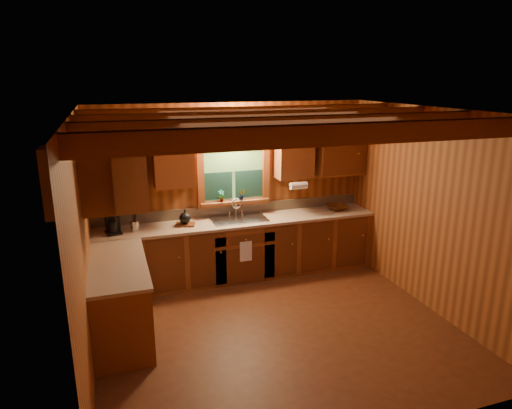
{
  "coord_description": "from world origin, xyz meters",
  "views": [
    {
      "loc": [
        -1.79,
        -4.59,
        2.95
      ],
      "look_at": [
        0.0,
        0.8,
        1.35
      ],
      "focal_mm": 31.77,
      "sensor_mm": 36.0,
      "label": 1
    }
  ],
  "objects": [
    {
      "name": "paper_towel_roll",
      "position": [
        0.92,
        1.53,
        1.37
      ],
      "size": [
        0.27,
        0.11,
        0.11
      ],
      "primitive_type": "cylinder",
      "rotation": [
        0.0,
        1.57,
        0.0
      ],
      "color": "white",
      "rests_on": "upper_cabinets"
    },
    {
      "name": "countertop",
      "position": [
        -0.48,
        1.29,
        0.88
      ],
      "size": [
        4.2,
        2.24,
        0.04
      ],
      "color": "tan",
      "rests_on": "base_cabinets"
    },
    {
      "name": "sink",
      "position": [
        0.0,
        1.6,
        0.86
      ],
      "size": [
        0.82,
        0.48,
        0.43
      ],
      "color": "silver",
      "rests_on": "countertop"
    },
    {
      "name": "dish_towel",
      "position": [
        0.0,
        1.26,
        0.52
      ],
      "size": [
        0.18,
        0.01,
        0.3
      ],
      "primitive_type": "cube",
      "color": "white",
      "rests_on": "base_cabinets"
    },
    {
      "name": "potted_plant_right",
      "position": [
        0.1,
        1.8,
        1.22
      ],
      "size": [
        0.11,
        0.1,
        0.17
      ],
      "primitive_type": "imported",
      "rotation": [
        0.0,
        0.0,
        -0.25
      ],
      "color": "#562812",
      "rests_on": "window_sill"
    },
    {
      "name": "ceiling_beams",
      "position": [
        0.0,
        0.0,
        2.49
      ],
      "size": [
        4.2,
        2.54,
        0.18
      ],
      "color": "brown",
      "rests_on": "room"
    },
    {
      "name": "utensil_crock",
      "position": [
        -1.51,
        1.56,
        0.98
      ],
      "size": [
        0.12,
        0.12,
        0.33
      ],
      "rotation": [
        0.0,
        0.0,
        -0.1
      ],
      "color": "silver",
      "rests_on": "countertop"
    },
    {
      "name": "wicker_basket",
      "position": [
        1.64,
        1.61,
        0.94
      ],
      "size": [
        0.34,
        0.34,
        0.08
      ],
      "primitive_type": "imported",
      "rotation": [
        0.0,
        0.0,
        0.01
      ],
      "color": "#48230C",
      "rests_on": "countertop"
    },
    {
      "name": "backsplash",
      "position": [
        0.0,
        1.89,
        0.98
      ],
      "size": [
        4.2,
        0.02,
        0.16
      ],
      "primitive_type": "cube",
      "color": "tan",
      "rests_on": "room"
    },
    {
      "name": "window_sill",
      "position": [
        0.0,
        1.82,
        1.12
      ],
      "size": [
        1.06,
        0.14,
        0.04
      ],
      "primitive_type": "cube",
      "color": "brown",
      "rests_on": "room"
    },
    {
      "name": "upper_cabinets",
      "position": [
        -0.56,
        1.42,
        1.84
      ],
      "size": [
        4.19,
        1.77,
        0.78
      ],
      "color": "brown",
      "rests_on": "room"
    },
    {
      "name": "cutting_board",
      "position": [
        -0.81,
        1.59,
        0.91
      ],
      "size": [
        0.32,
        0.27,
        0.02
      ],
      "primitive_type": "cube",
      "rotation": [
        0.0,
        0.0,
        -0.3
      ],
      "color": "#562812",
      "rests_on": "countertop"
    },
    {
      "name": "potted_plant_left",
      "position": [
        -0.21,
        1.8,
        1.23
      ],
      "size": [
        0.11,
        0.08,
        0.19
      ],
      "primitive_type": "imported",
      "rotation": [
        0.0,
        0.0,
        0.13
      ],
      "color": "#562812",
      "rests_on": "window_sill"
    },
    {
      "name": "coffee_maker",
      "position": [
        -1.8,
        1.58,
        1.06
      ],
      "size": [
        0.19,
        0.24,
        0.33
      ],
      "rotation": [
        0.0,
        0.0,
        0.22
      ],
      "color": "black",
      "rests_on": "countertop"
    },
    {
      "name": "base_cabinets",
      "position": [
        -0.49,
        1.28,
        0.43
      ],
      "size": [
        4.2,
        2.22,
        0.86
      ],
      "color": "brown",
      "rests_on": "ground"
    },
    {
      "name": "room",
      "position": [
        0.0,
        0.0,
        1.3
      ],
      "size": [
        4.2,
        4.2,
        4.2
      ],
      "color": "#512813",
      "rests_on": "ground"
    },
    {
      "name": "teakettle",
      "position": [
        -0.81,
        1.59,
        1.01
      ],
      "size": [
        0.17,
        0.17,
        0.21
      ],
      "rotation": [
        0.0,
        0.0,
        0.06
      ],
      "color": "black",
      "rests_on": "cutting_board"
    },
    {
      "name": "window",
      "position": [
        0.0,
        1.87,
        1.53
      ],
      "size": [
        1.12,
        0.08,
        1.0
      ],
      "color": "brown",
      "rests_on": "room"
    },
    {
      "name": "wall_sconce",
      "position": [
        0.0,
        1.75,
        2.16
      ],
      "size": [
        0.45,
        0.21,
        0.17
      ],
      "color": "black",
      "rests_on": "room"
    },
    {
      "name": "dishwasher_panel",
      "position": [
        -1.47,
        0.68,
        0.43
      ],
      "size": [
        0.02,
        0.6,
        0.8
      ],
      "primitive_type": "cube",
      "color": "white",
      "rests_on": "base_cabinets"
    }
  ]
}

